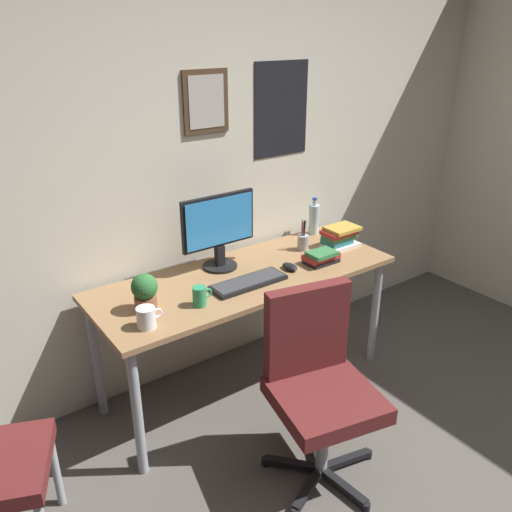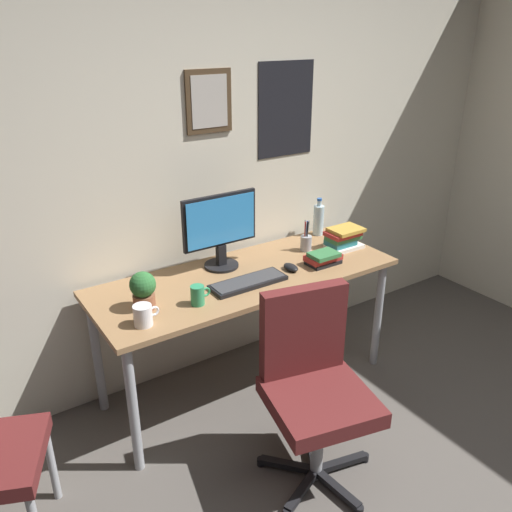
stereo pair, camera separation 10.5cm
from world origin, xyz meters
The scene contains 13 objects.
wall_back centered at (0.00, 2.15, 1.30)m, with size 4.40×0.10×2.60m.
desk centered at (-0.15, 1.74, 0.67)m, with size 1.75×0.66×0.76m.
office_chair centered at (-0.25, 1.01, 0.53)m, with size 0.58×0.58×0.95m.
monitor centered at (-0.21, 1.91, 0.99)m, with size 0.46×0.20×0.43m.
keyboard centered at (-0.21, 1.63, 0.77)m, with size 0.43×0.15×0.03m.
computer_mouse centered at (0.09, 1.65, 0.77)m, with size 0.06×0.11×0.04m.
water_bottle centered at (0.58, 2.00, 0.86)m, with size 0.07×0.07×0.25m.
coffee_mug_near centered at (-0.84, 1.55, 0.81)m, with size 0.13×0.09×0.10m.
coffee_mug_far centered at (-0.54, 1.58, 0.81)m, with size 0.11×0.07×0.10m.
potted_plant centered at (-0.78, 1.70, 0.86)m, with size 0.13×0.13×0.19m.
pen_cup centered at (0.34, 1.83, 0.81)m, with size 0.07×0.07×0.20m.
book_stack_left centered at (0.56, 1.73, 0.82)m, with size 0.23×0.16×0.13m.
book_stack_right centered at (0.30, 1.61, 0.79)m, with size 0.21×0.14×0.08m.
Camera 1 is at (-1.67, -0.46, 2.05)m, focal length 36.95 mm.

